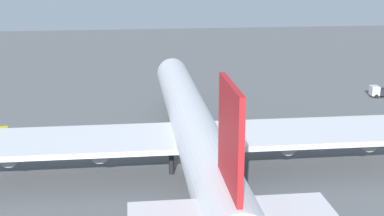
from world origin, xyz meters
name	(u,v)px	position (x,y,z in m)	size (l,w,h in m)	color
ground_plane	(192,164)	(0.00, 0.00, 0.00)	(284.46, 284.46, 0.00)	slate
cargo_airplane	(193,125)	(-0.64, 0.00, 5.84)	(71.11, 64.78, 17.99)	silver
fuel_truck	(381,91)	(32.14, -42.76, 1.14)	(2.96, 4.84, 2.29)	silver
safety_cone_nose	(193,101)	(32.00, -3.94, 0.39)	(0.55, 0.55, 0.79)	orange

